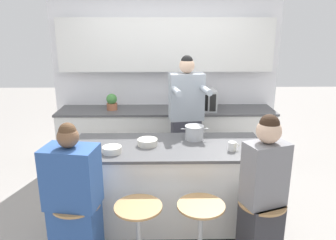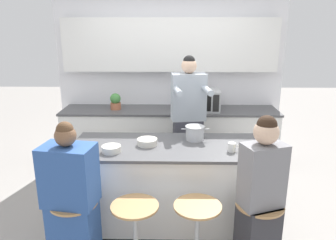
{
  "view_description": "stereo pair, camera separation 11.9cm",
  "coord_description": "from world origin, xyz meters",
  "px_view_note": "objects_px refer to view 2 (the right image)",
  "views": [
    {
      "loc": [
        -0.06,
        -3.16,
        2.12
      ],
      "look_at": [
        0.0,
        0.08,
        1.16
      ],
      "focal_mm": 35.0,
      "sensor_mm": 36.0,
      "label": 1
    },
    {
      "loc": [
        0.06,
        -3.16,
        2.12
      ],
      "look_at": [
        0.0,
        0.08,
        1.16
      ],
      "focal_mm": 35.0,
      "sensor_mm": 36.0,
      "label": 2
    }
  ],
  "objects_px": {
    "bar_stool_center_right": "(197,233)",
    "bar_stool_rightmost": "(257,232)",
    "banana_bunch": "(249,153)",
    "bar_stool_center_left": "(136,233)",
    "kitchen_island": "(168,185)",
    "fruit_bowl": "(147,142)",
    "potted_plant": "(116,101)",
    "microwave": "(202,100)",
    "bar_stool_leftmost": "(76,229)",
    "person_seated_near": "(260,203)",
    "cooking_pot": "(195,133)",
    "coffee_cup_near": "(232,147)",
    "person_wrapped_blanket": "(72,204)",
    "person_cooking": "(188,127)"
  },
  "relations": [
    {
      "from": "microwave",
      "to": "fruit_bowl",
      "type": "bearing_deg",
      "value": -116.29
    },
    {
      "from": "bar_stool_center_left",
      "to": "person_wrapped_blanket",
      "type": "relative_size",
      "value": 0.47
    },
    {
      "from": "kitchen_island",
      "to": "bar_stool_leftmost",
      "type": "distance_m",
      "value": 1.06
    },
    {
      "from": "bar_stool_center_left",
      "to": "banana_bunch",
      "type": "xyz_separation_m",
      "value": [
        1.04,
        0.48,
        0.55
      ]
    },
    {
      "from": "bar_stool_center_right",
      "to": "person_seated_near",
      "type": "bearing_deg",
      "value": 1.68
    },
    {
      "from": "person_wrapped_blanket",
      "to": "coffee_cup_near",
      "type": "height_order",
      "value": "person_wrapped_blanket"
    },
    {
      "from": "person_wrapped_blanket",
      "to": "banana_bunch",
      "type": "relative_size",
      "value": 8.83
    },
    {
      "from": "kitchen_island",
      "to": "person_cooking",
      "type": "distance_m",
      "value": 0.89
    },
    {
      "from": "person_wrapped_blanket",
      "to": "fruit_bowl",
      "type": "distance_m",
      "value": 0.98
    },
    {
      "from": "banana_bunch",
      "to": "microwave",
      "type": "xyz_separation_m",
      "value": [
        -0.31,
        1.63,
        0.14
      ]
    },
    {
      "from": "bar_stool_leftmost",
      "to": "banana_bunch",
      "type": "xyz_separation_m",
      "value": [
        1.57,
        0.44,
        0.55
      ]
    },
    {
      "from": "bar_stool_center_right",
      "to": "kitchen_island",
      "type": "bearing_deg",
      "value": 110.06
    },
    {
      "from": "bar_stool_center_right",
      "to": "person_wrapped_blanket",
      "type": "relative_size",
      "value": 0.47
    },
    {
      "from": "person_cooking",
      "to": "microwave",
      "type": "xyz_separation_m",
      "value": [
        0.22,
        0.62,
        0.2
      ]
    },
    {
      "from": "person_seated_near",
      "to": "banana_bunch",
      "type": "bearing_deg",
      "value": 71.41
    },
    {
      "from": "bar_stool_center_left",
      "to": "fruit_bowl",
      "type": "xyz_separation_m",
      "value": [
        0.05,
        0.75,
        0.56
      ]
    },
    {
      "from": "person_wrapped_blanket",
      "to": "microwave",
      "type": "bearing_deg",
      "value": 68.0
    },
    {
      "from": "bar_stool_center_right",
      "to": "person_wrapped_blanket",
      "type": "xyz_separation_m",
      "value": [
        -1.07,
        0.02,
        0.27
      ]
    },
    {
      "from": "banana_bunch",
      "to": "potted_plant",
      "type": "height_order",
      "value": "potted_plant"
    },
    {
      "from": "bar_stool_center_right",
      "to": "potted_plant",
      "type": "bearing_deg",
      "value": 116.11
    },
    {
      "from": "person_cooking",
      "to": "cooking_pot",
      "type": "relative_size",
      "value": 5.94
    },
    {
      "from": "person_cooking",
      "to": "cooking_pot",
      "type": "bearing_deg",
      "value": -93.0
    },
    {
      "from": "bar_stool_center_left",
      "to": "kitchen_island",
      "type": "bearing_deg",
      "value": 70.18
    },
    {
      "from": "bar_stool_center_right",
      "to": "bar_stool_rightmost",
      "type": "xyz_separation_m",
      "value": [
        0.53,
        0.03,
        0.0
      ]
    },
    {
      "from": "bar_stool_center_right",
      "to": "person_seated_near",
      "type": "relative_size",
      "value": 0.45
    },
    {
      "from": "potted_plant",
      "to": "microwave",
      "type": "bearing_deg",
      "value": -1.33
    },
    {
      "from": "bar_stool_rightmost",
      "to": "microwave",
      "type": "distance_m",
      "value": 2.21
    },
    {
      "from": "bar_stool_leftmost",
      "to": "cooking_pot",
      "type": "relative_size",
      "value": 2.21
    },
    {
      "from": "microwave",
      "to": "cooking_pot",
      "type": "bearing_deg",
      "value": -98.33
    },
    {
      "from": "bar_stool_center_left",
      "to": "person_seated_near",
      "type": "bearing_deg",
      "value": 1.37
    },
    {
      "from": "bar_stool_center_left",
      "to": "bar_stool_center_right",
      "type": "xyz_separation_m",
      "value": [
        0.53,
        0.01,
        0.0
      ]
    },
    {
      "from": "bar_stool_center_left",
      "to": "bar_stool_rightmost",
      "type": "bearing_deg",
      "value": 2.31
    },
    {
      "from": "banana_bunch",
      "to": "coffee_cup_near",
      "type": "bearing_deg",
      "value": 144.27
    },
    {
      "from": "bar_stool_rightmost",
      "to": "person_seated_near",
      "type": "distance_m",
      "value": 0.29
    },
    {
      "from": "kitchen_island",
      "to": "bar_stool_rightmost",
      "type": "distance_m",
      "value": 1.06
    },
    {
      "from": "bar_stool_center_left",
      "to": "cooking_pot",
      "type": "bearing_deg",
      "value": 58.94
    },
    {
      "from": "fruit_bowl",
      "to": "microwave",
      "type": "height_order",
      "value": "microwave"
    },
    {
      "from": "microwave",
      "to": "coffee_cup_near",
      "type": "bearing_deg",
      "value": -83.68
    },
    {
      "from": "bar_stool_center_right",
      "to": "coffee_cup_near",
      "type": "distance_m",
      "value": 0.89
    },
    {
      "from": "person_cooking",
      "to": "person_seated_near",
      "type": "height_order",
      "value": "person_cooking"
    },
    {
      "from": "bar_stool_center_right",
      "to": "banana_bunch",
      "type": "xyz_separation_m",
      "value": [
        0.51,
        0.47,
        0.55
      ]
    },
    {
      "from": "bar_stool_rightmost",
      "to": "person_seated_near",
      "type": "height_order",
      "value": "person_seated_near"
    },
    {
      "from": "kitchen_island",
      "to": "fruit_bowl",
      "type": "xyz_separation_m",
      "value": [
        -0.21,
        0.01,
        0.48
      ]
    },
    {
      "from": "bar_stool_leftmost",
      "to": "banana_bunch",
      "type": "bearing_deg",
      "value": 15.61
    },
    {
      "from": "person_wrapped_blanket",
      "to": "potted_plant",
      "type": "height_order",
      "value": "person_wrapped_blanket"
    },
    {
      "from": "person_wrapped_blanket",
      "to": "coffee_cup_near",
      "type": "bearing_deg",
      "value": 30.6
    },
    {
      "from": "bar_stool_rightmost",
      "to": "potted_plant",
      "type": "relative_size",
      "value": 2.8
    },
    {
      "from": "person_seated_near",
      "to": "coffee_cup_near",
      "type": "distance_m",
      "value": 0.65
    },
    {
      "from": "bar_stool_center_left",
      "to": "person_cooking",
      "type": "height_order",
      "value": "person_cooking"
    },
    {
      "from": "bar_stool_rightmost",
      "to": "person_seated_near",
      "type": "xyz_separation_m",
      "value": [
        -0.01,
        -0.02,
        0.29
      ]
    }
  ]
}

